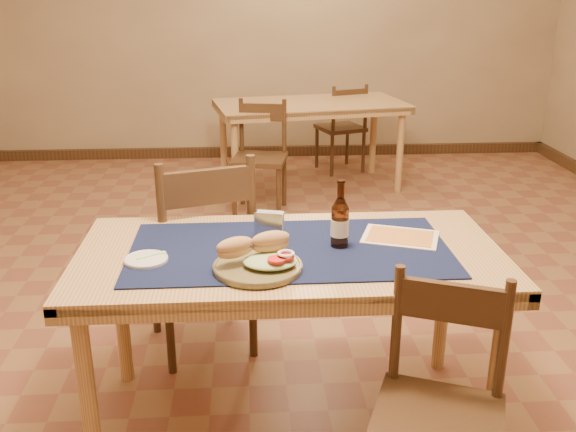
{
  "coord_description": "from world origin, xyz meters",
  "views": [
    {
      "loc": [
        -0.16,
        -3.02,
        1.7
      ],
      "look_at": [
        0.0,
        -0.7,
        0.85
      ],
      "focal_mm": 40.0,
      "sensor_mm": 36.0,
      "label": 1
    }
  ],
  "objects": [
    {
      "name": "menu_card",
      "position": [
        0.44,
        -0.72,
        0.76
      ],
      "size": [
        0.34,
        0.3,
        0.01
      ],
      "color": "beige",
      "rests_on": "placemat"
    },
    {
      "name": "napkin_holder",
      "position": [
        -0.07,
        -0.68,
        0.81
      ],
      "size": [
        0.13,
        0.07,
        0.11
      ],
      "color": "silver",
      "rests_on": "placemat"
    },
    {
      "name": "chair_back_far",
      "position": [
        0.75,
        2.86,
        0.43
      ],
      "size": [
        0.49,
        0.49,
        0.83
      ],
      "color": "#3F2916",
      "rests_on": "ground"
    },
    {
      "name": "back_table",
      "position": [
        0.39,
        2.37,
        0.67
      ],
      "size": [
        1.68,
        1.05,
        0.75
      ],
      "color": "tan",
      "rests_on": "ground"
    },
    {
      "name": "beer_bottle",
      "position": [
        0.19,
        -0.79,
        0.85
      ],
      "size": [
        0.07,
        0.07,
        0.26
      ],
      "color": "#421D0B",
      "rests_on": "placemat"
    },
    {
      "name": "chair_back_near",
      "position": [
        -0.05,
        1.79,
        0.45
      ],
      "size": [
        0.46,
        0.46,
        0.86
      ],
      "color": "#3F2916",
      "rests_on": "ground"
    },
    {
      "name": "chair_main_near",
      "position": [
        0.43,
        -1.38,
        0.44
      ],
      "size": [
        0.51,
        0.51,
        0.85
      ],
      "color": "#3F2916",
      "rests_on": "ground"
    },
    {
      "name": "main_table",
      "position": [
        0.0,
        -0.8,
        0.67
      ],
      "size": [
        1.6,
        0.8,
        0.75
      ],
      "color": "tan",
      "rests_on": "ground"
    },
    {
      "name": "side_plate",
      "position": [
        -0.52,
        -0.88,
        0.76
      ],
      "size": [
        0.16,
        0.16,
        0.01
      ],
      "color": "silver",
      "rests_on": "placemat"
    },
    {
      "name": "room",
      "position": [
        0.0,
        0.0,
        1.4
      ],
      "size": [
        6.04,
        7.04,
        2.84
      ],
      "color": "brown",
      "rests_on": "ground"
    },
    {
      "name": "fork",
      "position": [
        -0.5,
        -0.86,
        0.77
      ],
      "size": [
        0.1,
        0.07,
        0.0
      ],
      "color": "#93E87F",
      "rests_on": "side_plate"
    },
    {
      "name": "sandwich_plate",
      "position": [
        -0.12,
        -0.98,
        0.79
      ],
      "size": [
        0.31,
        0.31,
        0.12
      ],
      "color": "brown",
      "rests_on": "placemat"
    },
    {
      "name": "placemat",
      "position": [
        0.0,
        -0.8,
        0.75
      ],
      "size": [
        1.2,
        0.6,
        0.01
      ],
      "primitive_type": "cube",
      "color": "#0F1538",
      "rests_on": "main_table"
    },
    {
      "name": "chair_main_far",
      "position": [
        -0.38,
        -0.24,
        0.52
      ],
      "size": [
        0.58,
        0.58,
        1.0
      ],
      "color": "#3F2916",
      "rests_on": "ground"
    },
    {
      "name": "baseboard",
      "position": [
        0.0,
        0.0,
        0.05
      ],
      "size": [
        6.0,
        7.0,
        0.1
      ],
      "color": "#3F2916",
      "rests_on": "ground"
    }
  ]
}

